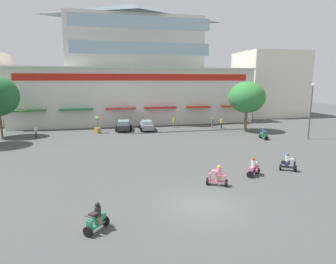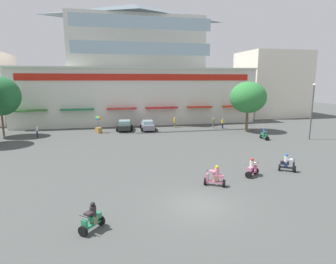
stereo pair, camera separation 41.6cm
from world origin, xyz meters
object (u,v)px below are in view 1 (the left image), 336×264
object	(u,v)px
scooter_rider_2	(288,164)
pedestrian_0	(212,122)
pedestrian_2	(36,130)
streetlamp_near	(311,107)
parked_car_0	(124,125)
balloon_vendor_cart	(98,126)
scooter_rider_4	(254,168)
pedestrian_1	(221,123)
scooter_rider_1	(97,220)
plaza_tree_1	(247,97)
pedestrian_4	(174,122)
scooter_rider_3	(217,177)
pedestrian_3	(246,120)
scooter_rider_0	(264,134)
parked_car_1	(147,125)

from	to	relation	value
scooter_rider_2	pedestrian_0	xyz separation A→B (m)	(1.73, 21.16, 0.30)
pedestrian_0	pedestrian_2	world-z (taller)	pedestrian_2
pedestrian_2	streetlamp_near	xyz separation A→B (m)	(33.99, -8.32, 3.05)
parked_car_0	balloon_vendor_cart	size ratio (longest dim) A/B	1.87
scooter_rider_4	pedestrian_1	size ratio (longest dim) A/B	0.95
scooter_rider_1	pedestrian_2	xyz separation A→B (m)	(-8.29, 25.01, 0.43)
plaza_tree_1	pedestrian_1	size ratio (longest dim) A/B	4.61
pedestrian_1	balloon_vendor_cart	xyz separation A→B (m)	(-18.72, 0.19, 0.20)
scooter_rider_2	scooter_rider_4	size ratio (longest dim) A/B	1.00
parked_car_0	scooter_rider_2	size ratio (longest dim) A/B	3.01
balloon_vendor_cart	pedestrian_4	bearing A→B (deg)	10.75
scooter_rider_3	pedestrian_0	distance (m)	24.57
scooter_rider_2	scooter_rider_4	bearing A→B (deg)	-171.94
parked_car_0	scooter_rider_3	distance (m)	24.38
plaza_tree_1	pedestrian_3	distance (m)	7.25
plaza_tree_1	parked_car_0	distance (m)	18.49
scooter_rider_4	pedestrian_2	bearing A→B (deg)	136.01
pedestrian_0	pedestrian_3	xyz separation A→B (m)	(6.52, 1.42, -0.05)
pedestrian_0	streetlamp_near	size ratio (longest dim) A/B	0.23
scooter_rider_4	streetlamp_near	distance (m)	18.11
pedestrian_4	scooter_rider_0	bearing A→B (deg)	-51.17
scooter_rider_2	parked_car_1	bearing A→B (deg)	111.71
scooter_rider_4	pedestrian_3	xyz separation A→B (m)	(11.66, 23.06, 0.27)
scooter_rider_4	balloon_vendor_cart	bearing A→B (deg)	120.16
pedestrian_2	pedestrian_4	world-z (taller)	pedestrian_2
scooter_rider_2	scooter_rider_3	xyz separation A→B (m)	(-6.98, -1.81, 0.02)
pedestrian_2	pedestrian_3	distance (m)	31.92
pedestrian_4	scooter_rider_4	bearing A→B (deg)	-88.41
parked_car_1	pedestrian_2	world-z (taller)	pedestrian_2
scooter_rider_2	pedestrian_1	world-z (taller)	pedestrian_1
pedestrian_1	balloon_vendor_cart	distance (m)	18.72
scooter_rider_0	pedestrian_2	size ratio (longest dim) A/B	0.85
plaza_tree_1	pedestrian_0	size ratio (longest dim) A/B	4.51
pedestrian_2	streetlamp_near	bearing A→B (deg)	-13.75
plaza_tree_1	pedestrian_3	world-z (taller)	plaza_tree_1
scooter_rider_4	pedestrian_4	bearing A→B (deg)	91.59
pedestrian_0	pedestrian_4	size ratio (longest dim) A/B	0.95
balloon_vendor_cart	pedestrian_3	bearing A→B (deg)	4.45
scooter_rider_1	scooter_rider_4	xyz separation A→B (m)	(11.76, 5.66, 0.02)
pedestrian_1	scooter_rider_4	bearing A→B (deg)	-106.95
pedestrian_0	pedestrian_4	distance (m)	6.05
pedestrian_3	streetlamp_near	distance (m)	12.65
pedestrian_4	balloon_vendor_cart	distance (m)	11.88
plaza_tree_1	scooter_rider_3	xyz separation A→B (m)	(-12.37, -19.14, -4.34)
parked_car_0	pedestrian_0	distance (m)	13.75
parked_car_1	scooter_rider_0	bearing A→B (deg)	-35.90
scooter_rider_3	pedestrian_0	xyz separation A→B (m)	(8.71, 22.97, 0.29)
scooter_rider_3	pedestrian_4	world-z (taller)	pedestrian_4
pedestrian_0	pedestrian_3	distance (m)	6.67
parked_car_1	streetlamp_near	world-z (taller)	streetlamp_near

